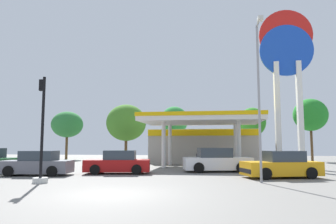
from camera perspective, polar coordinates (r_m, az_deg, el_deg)
ground_plane at (r=12.32m, az=-9.65°, el=-14.41°), size 90.00×90.00×0.00m
gas_station at (r=32.57m, az=6.44°, el=-5.49°), size 10.78×13.10×4.36m
station_pole_sign at (r=27.83m, az=20.62°, el=7.92°), size 4.26×0.56×12.97m
car_0 at (r=22.19m, az=8.76°, el=-8.71°), size 4.83×2.76×1.63m
car_1 at (r=21.02m, az=-22.52°, el=-8.67°), size 4.31×2.30×1.48m
car_2 at (r=19.05m, az=19.69°, el=-9.07°), size 4.51×2.84×1.50m
car_3 at (r=20.89m, az=-8.99°, el=-9.06°), size 4.37×2.43×1.48m
traffic_signal_1 at (r=16.74m, az=-21.85°, el=-5.94°), size 0.71×0.71×5.21m
tree_0 at (r=43.26m, az=-17.69°, el=-2.17°), size 4.04×4.04×6.17m
tree_1 at (r=37.61m, az=-7.53°, el=-1.94°), size 4.67×4.67×6.58m
tree_2 at (r=38.65m, az=1.15°, el=-1.54°), size 3.39×3.39×6.51m
tree_3 at (r=38.22m, az=14.95°, el=-1.81°), size 3.11×3.11×6.17m
tree_4 at (r=39.96m, az=24.26°, el=-0.50°), size 3.82×3.82×7.13m
corner_streetlamp at (r=16.31m, az=16.09°, el=4.38°), size 0.24×1.48×7.93m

